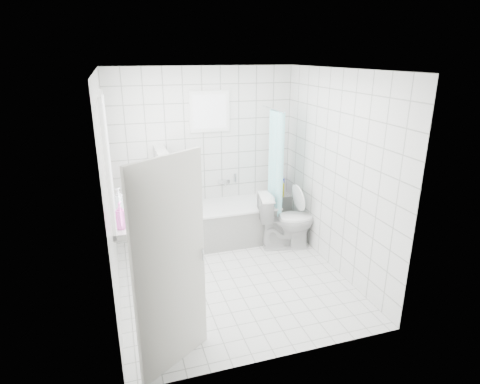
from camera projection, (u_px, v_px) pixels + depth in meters
name	position (u px, v px, depth m)	size (l,w,h in m)	color
ground	(232.00, 278.00, 5.19)	(3.00, 3.00, 0.00)	white
ceiling	(231.00, 69.00, 4.34)	(3.00, 3.00, 0.00)	white
wall_back	(204.00, 155.00, 6.12)	(2.80, 0.02, 2.60)	white
wall_front	(281.00, 234.00, 3.42)	(2.80, 0.02, 2.60)	white
wall_left	(109.00, 195.00, 4.37)	(0.02, 3.00, 2.60)	white
wall_right	(336.00, 173.00, 5.17)	(0.02, 3.00, 2.60)	white
window_left	(110.00, 161.00, 4.55)	(0.01, 0.90, 1.40)	white
window_back	(210.00, 112.00, 5.90)	(0.50, 0.01, 0.50)	white
window_sill	(120.00, 221.00, 4.81)	(0.18, 1.02, 0.08)	white
door	(171.00, 268.00, 3.47)	(0.04, 0.80, 2.00)	silver
bathtub	(224.00, 223.00, 6.17)	(1.62, 0.77, 0.58)	white
partition_wall	(165.00, 202.00, 5.72)	(0.15, 0.85, 1.50)	white
tiled_ledge	(278.00, 211.00, 6.69)	(0.40, 0.24, 0.55)	white
toilet	(286.00, 221.00, 5.94)	(0.47, 0.82, 0.84)	white
curtain_rod	(273.00, 109.00, 5.80)	(0.02, 0.02, 0.80)	silver
shower_curtain	(274.00, 171.00, 5.98)	(0.14, 0.48, 1.78)	#56FBFF
tub_faucet	(224.00, 182.00, 6.32)	(0.18, 0.06, 0.06)	silver
sill_bottles	(120.00, 207.00, 4.72)	(0.17, 0.79, 0.32)	#FD62D5
ledge_bottles	(280.00, 189.00, 6.53)	(0.18, 0.18, 0.28)	red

